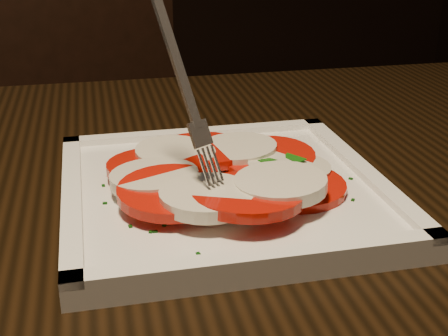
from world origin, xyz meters
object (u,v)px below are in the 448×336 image
at_px(table, 193,297).
at_px(chair, 104,137).
at_px(plate, 224,193).
at_px(fork, 175,79).

distance_m(table, chair, 0.79).
xyz_separation_m(chair, plate, (0.01, -0.79, 0.22)).
bearing_deg(chair, plate, -102.82).
bearing_deg(plate, table, 151.23).
bearing_deg(fork, chair, 60.39).
xyz_separation_m(table, plate, (0.03, -0.01, 0.11)).
bearing_deg(table, fork, -125.55).
height_order(table, fork, fork).
relative_size(chair, fork, 6.54).
xyz_separation_m(table, chair, (0.01, 0.78, -0.12)).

